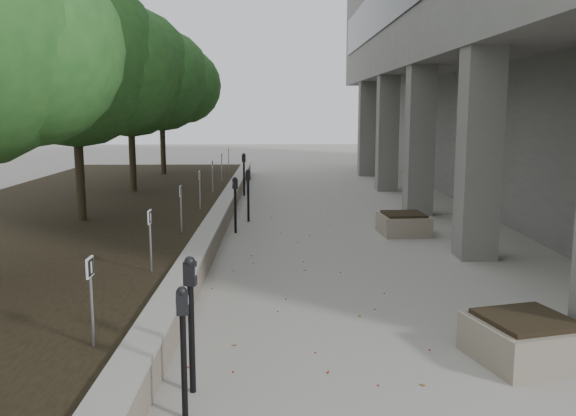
{
  "coord_description": "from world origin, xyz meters",
  "views": [
    {
      "loc": [
        -0.41,
        -5.72,
        2.86
      ],
      "look_at": [
        -0.22,
        6.63,
        0.88
      ],
      "focal_mm": 38.71,
      "sensor_mm": 36.0,
      "label": 1
    }
  ],
  "objects": [
    {
      "name": "crabapple_tree_4",
      "position": [
        -4.8,
        13.0,
        3.12
      ],
      "size": [
        4.6,
        4.0,
        5.44
      ],
      "primitive_type": null,
      "color": "#255B23",
      "rests_on": "planting_bed"
    },
    {
      "name": "retaining_wall",
      "position": [
        -1.82,
        9.0,
        0.25
      ],
      "size": [
        0.39,
        26.0,
        0.5
      ],
      "primitive_type": null,
      "color": "gray",
      "rests_on": "ground"
    },
    {
      "name": "parking_meter_4",
      "position": [
        -1.18,
        9.96,
        0.67
      ],
      "size": [
        0.15,
        0.12,
        1.34
      ],
      "primitive_type": null,
      "rotation": [
        0.0,
        0.0,
        -0.2
      ],
      "color": "black",
      "rests_on": "ground"
    },
    {
      "name": "crabapple_tree_3",
      "position": [
        -4.8,
        8.0,
        3.12
      ],
      "size": [
        4.6,
        4.0,
        5.44
      ],
      "primitive_type": null,
      "color": "#255B23",
      "rests_on": "planting_bed"
    },
    {
      "name": "parking_sign_8",
      "position": [
        -2.35,
        18.5,
        0.88
      ],
      "size": [
        0.04,
        0.22,
        0.96
      ],
      "primitive_type": null,
      "color": "black",
      "rests_on": "planting_bed"
    },
    {
      "name": "parking_sign_2",
      "position": [
        -2.35,
        0.5,
        0.88
      ],
      "size": [
        0.04,
        0.22,
        0.96
      ],
      "primitive_type": null,
      "color": "black",
      "rests_on": "planting_bed"
    },
    {
      "name": "parking_sign_5",
      "position": [
        -2.35,
        9.5,
        0.88
      ],
      "size": [
        0.04,
        0.22,
        0.96
      ],
      "primitive_type": null,
      "color": "black",
      "rests_on": "planting_bed"
    },
    {
      "name": "parking_meter_1",
      "position": [
        -1.29,
        0.25,
        0.71
      ],
      "size": [
        0.16,
        0.12,
        1.42
      ],
      "primitive_type": null,
      "rotation": [
        0.0,
        0.0,
        -0.18
      ],
      "color": "black",
      "rests_on": "ground"
    },
    {
      "name": "planter_front",
      "position": [
        2.42,
        1.0,
        0.26
      ],
      "size": [
        1.37,
        1.37,
        0.52
      ],
      "primitive_type": null,
      "rotation": [
        0.0,
        0.0,
        0.26
      ],
      "color": "gray",
      "rests_on": "ground"
    },
    {
      "name": "planter_back",
      "position": [
        2.47,
        8.27,
        0.25
      ],
      "size": [
        1.14,
        1.14,
        0.5
      ],
      "primitive_type": null,
      "rotation": [
        0.0,
        0.0,
        0.08
      ],
      "color": "gray",
      "rests_on": "ground"
    },
    {
      "name": "parking_sign_3",
      "position": [
        -2.35,
        3.5,
        0.88
      ],
      "size": [
        0.04,
        0.22,
        0.96
      ],
      "primitive_type": null,
      "color": "black",
      "rests_on": "planting_bed"
    },
    {
      "name": "crabapple_tree_5",
      "position": [
        -4.8,
        18.0,
        3.12
      ],
      "size": [
        4.6,
        4.0,
        5.44
      ],
      "primitive_type": null,
      "color": "#255B23",
      "rests_on": "planting_bed"
    },
    {
      "name": "parking_meter_3",
      "position": [
        -1.41,
        8.46,
        0.66
      ],
      "size": [
        0.15,
        0.13,
        1.31
      ],
      "primitive_type": null,
      "rotation": [
        0.0,
        0.0,
        0.38
      ],
      "color": "black",
      "rests_on": "ground"
    },
    {
      "name": "parking_meter_5",
      "position": [
        -1.55,
        14.76,
        0.71
      ],
      "size": [
        0.15,
        0.12,
        1.42
      ],
      "primitive_type": null,
      "rotation": [
        0.0,
        0.0,
        -0.11
      ],
      "color": "black",
      "rests_on": "ground"
    },
    {
      "name": "parking_meter_2",
      "position": [
        -1.28,
        -0.3,
        0.64
      ],
      "size": [
        0.14,
        0.1,
        1.28
      ],
      "primitive_type": null,
      "rotation": [
        0.0,
        0.0,
        0.12
      ],
      "color": "black",
      "rests_on": "ground"
    },
    {
      "name": "parking_sign_7",
      "position": [
        -2.35,
        15.5,
        0.88
      ],
      "size": [
        0.04,
        0.22,
        0.96
      ],
      "primitive_type": null,
      "color": "black",
      "rests_on": "planting_bed"
    },
    {
      "name": "parking_sign_6",
      "position": [
        -2.35,
        12.5,
        0.88
      ],
      "size": [
        0.04,
        0.22,
        0.96
      ],
      "primitive_type": null,
      "color": "black",
      "rests_on": "planting_bed"
    },
    {
      "name": "parking_sign_4",
      "position": [
        -2.35,
        6.5,
        0.88
      ],
      "size": [
        0.04,
        0.22,
        0.96
      ],
      "primitive_type": null,
      "color": "black",
      "rests_on": "planting_bed"
    },
    {
      "name": "berry_scatter",
      "position": [
        -0.1,
        5.0,
        0.01
      ],
      "size": [
        3.3,
        14.1,
        0.02
      ],
      "primitive_type": null,
      "color": "maroon",
      "rests_on": "ground"
    },
    {
      "name": "planting_bed",
      "position": [
        -5.5,
        9.0,
        0.2
      ],
      "size": [
        7.0,
        26.0,
        0.4
      ],
      "primitive_type": "cube",
      "color": "black",
      "rests_on": "ground"
    },
    {
      "name": "ground",
      "position": [
        0.0,
        0.0,
        0.0
      ],
      "size": [
        90.0,
        90.0,
        0.0
      ],
      "primitive_type": "plane",
      "color": "gray",
      "rests_on": "ground"
    }
  ]
}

